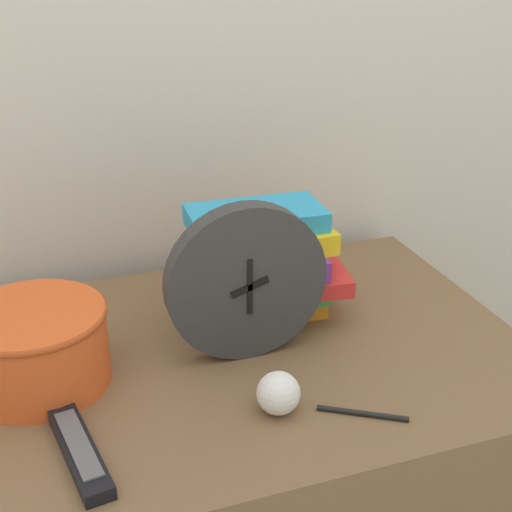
% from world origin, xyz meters
% --- Properties ---
extents(wall_back, '(6.00, 0.04, 2.40)m').
position_xyz_m(wall_back, '(0.00, 0.73, 1.20)').
color(wall_back, silver).
rests_on(wall_back, ground_plane).
extents(desk_clock, '(0.26, 0.04, 0.26)m').
position_xyz_m(desk_clock, '(0.06, 0.31, 0.90)').
color(desk_clock, '#333333').
rests_on(desk_clock, desk).
extents(book_stack, '(0.28, 0.19, 0.20)m').
position_xyz_m(book_stack, '(0.13, 0.43, 0.87)').
color(book_stack, orange).
rests_on(book_stack, desk).
extents(basket, '(0.22, 0.22, 0.12)m').
position_xyz_m(basket, '(-0.27, 0.34, 0.84)').
color(basket, '#E05623').
rests_on(basket, desk).
extents(tv_remote, '(0.07, 0.20, 0.02)m').
position_xyz_m(tv_remote, '(-0.23, 0.15, 0.78)').
color(tv_remote, black).
rests_on(tv_remote, desk).
extents(crumpled_paper_ball, '(0.06, 0.06, 0.06)m').
position_xyz_m(crumpled_paper_ball, '(0.05, 0.15, 0.80)').
color(crumpled_paper_ball, white).
rests_on(crumpled_paper_ball, desk).
extents(pen, '(0.12, 0.08, 0.01)m').
position_xyz_m(pen, '(0.16, 0.10, 0.77)').
color(pen, black).
rests_on(pen, desk).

